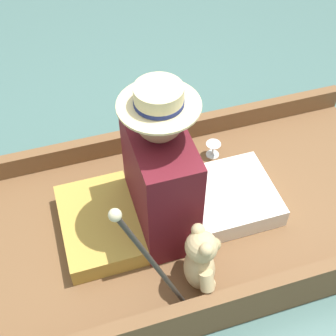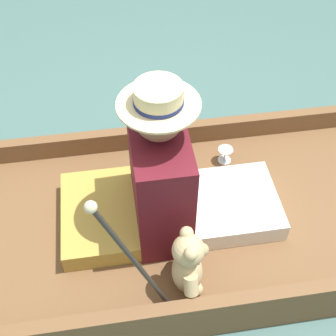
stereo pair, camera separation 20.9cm
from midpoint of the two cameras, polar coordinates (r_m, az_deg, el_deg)
The scene contains 7 objects.
ground_plane at distance 2.53m, azimuth -3.07°, elevation -8.50°, with size 16.00×16.00×0.00m, color #476B66.
punt_boat at distance 2.45m, azimuth -3.16°, elevation -7.34°, with size 1.14×2.59×0.28m.
seat_cushion at distance 2.35m, azimuth -10.84°, elevation -6.91°, with size 0.52×0.37×0.11m.
seated_person at distance 2.16m, azimuth -1.80°, elevation -1.46°, with size 0.48×0.76×0.85m.
teddy_bear at distance 2.05m, azimuth 1.04°, elevation -11.49°, with size 0.27×0.16×0.38m.
wine_glass at distance 2.63m, azimuth 3.28°, elevation 2.43°, with size 0.08×0.08×0.09m.
walking_cane at distance 1.73m, azimuth -5.81°, elevation -11.11°, with size 0.04×0.29×0.80m.
Camera 1 is at (1.33, -0.38, 2.11)m, focal length 50.00 mm.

